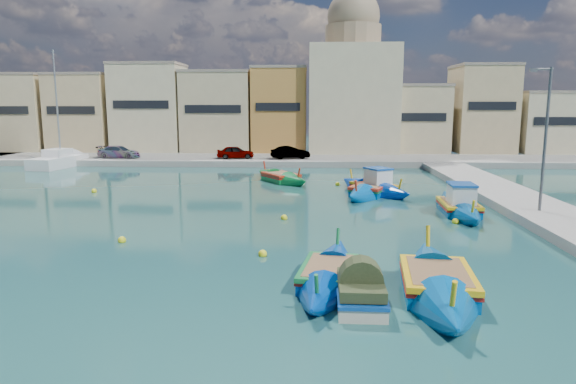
% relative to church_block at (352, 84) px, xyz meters
% --- Properties ---
extents(ground, '(160.00, 160.00, 0.00)m').
position_rel_church_block_xyz_m(ground, '(-10.00, -40.00, -8.41)').
color(ground, '#143A3D').
rests_on(ground, ground).
extents(north_quay, '(80.00, 8.00, 0.60)m').
position_rel_church_block_xyz_m(north_quay, '(-10.00, -8.00, -8.11)').
color(north_quay, gray).
rests_on(north_quay, ground).
extents(north_townhouses, '(83.20, 7.87, 10.19)m').
position_rel_church_block_xyz_m(north_townhouses, '(-3.32, -0.64, -3.41)').
color(north_townhouses, tan).
rests_on(north_townhouses, ground).
extents(church_block, '(10.00, 10.00, 19.10)m').
position_rel_church_block_xyz_m(church_block, '(0.00, 0.00, 0.00)').
color(church_block, '#C6BB94').
rests_on(church_block, ground).
extents(quay_street_lamp, '(1.18, 0.16, 8.00)m').
position_rel_church_block_xyz_m(quay_street_lamp, '(7.44, -34.00, -4.07)').
color(quay_street_lamp, '#595B60').
rests_on(quay_street_lamp, ground).
extents(parked_cars, '(21.96, 2.42, 1.29)m').
position_rel_church_block_xyz_m(parked_cars, '(-15.69, -9.50, -7.17)').
color(parked_cars, '#4C1919').
rests_on(parked_cars, north_quay).
extents(luzzu_turquoise_cabin, '(2.32, 8.63, 2.74)m').
position_rel_church_block_xyz_m(luzzu_turquoise_cabin, '(3.65, -32.54, -8.08)').
color(luzzu_turquoise_cabin, '#004E96').
rests_on(luzzu_turquoise_cabin, ground).
extents(luzzu_blue_cabin, '(5.54, 7.74, 2.77)m').
position_rel_church_block_xyz_m(luzzu_blue_cabin, '(-0.35, -26.03, -8.07)').
color(luzzu_blue_cabin, '#0036AD').
rests_on(luzzu_blue_cabin, ground).
extents(luzzu_cyan_mid, '(5.23, 8.50, 2.49)m').
position_rel_church_block_xyz_m(luzzu_cyan_mid, '(-0.69, -26.76, -8.15)').
color(luzzu_cyan_mid, '#0056AA').
rests_on(luzzu_cyan_mid, ground).
extents(luzzu_green, '(5.83, 7.43, 2.40)m').
position_rel_church_block_xyz_m(luzzu_green, '(-7.16, -21.07, -8.15)').
color(luzzu_green, '#0A7132').
rests_on(luzzu_green, ground).
extents(luzzu_blue_south, '(3.00, 7.94, 2.24)m').
position_rel_church_block_xyz_m(luzzu_blue_south, '(-4.12, -44.38, -8.17)').
color(luzzu_blue_south, '#003DA4').
rests_on(luzzu_blue_south, ground).
extents(luzzu_cyan_south, '(3.08, 8.75, 2.66)m').
position_rel_church_block_xyz_m(luzzu_cyan_south, '(-0.59, -45.22, -8.12)').
color(luzzu_cyan_south, '#0057A5').
rests_on(luzzu_cyan_south, ground).
extents(tender_near, '(1.51, 2.73, 1.33)m').
position_rel_church_block_xyz_m(tender_near, '(-3.22, -46.46, -8.00)').
color(tender_near, beige).
rests_on(tender_near, ground).
extents(yacht_north, '(3.94, 9.35, 12.10)m').
position_rel_church_block_xyz_m(yacht_north, '(-29.10, -10.84, -7.93)').
color(yacht_north, white).
rests_on(yacht_north, ground).
extents(mooring_buoys, '(23.11, 18.92, 0.36)m').
position_rel_church_block_xyz_m(mooring_buoys, '(-7.67, -33.31, -8.33)').
color(mooring_buoys, '#FFF71A').
rests_on(mooring_buoys, ground).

